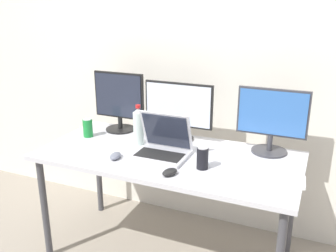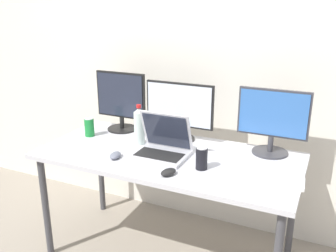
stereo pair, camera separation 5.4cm
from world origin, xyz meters
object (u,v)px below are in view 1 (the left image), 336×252
(mouse_by_laptop, at_px, (170,172))
(keyboard_main, at_px, (262,177))
(water_bottle, at_px, (138,126))
(monitor_right, at_px, (272,119))
(soda_can_by_laptop, at_px, (203,158))
(monitor_left, at_px, (119,101))
(monitor_center, at_px, (178,110))
(work_desk, at_px, (168,163))
(mouse_by_keyboard, at_px, (115,156))
(laptop_silver, at_px, (163,146))
(soda_can_near_keyboard, at_px, (88,128))

(mouse_by_laptop, bearing_deg, keyboard_main, 38.53)
(keyboard_main, xyz_separation_m, water_bottle, (-0.83, 0.19, 0.11))
(monitor_right, xyz_separation_m, soda_can_by_laptop, (-0.31, -0.39, -0.15))
(monitor_left, relative_size, monitor_center, 0.90)
(work_desk, distance_m, soda_can_by_laptop, 0.31)
(mouse_by_laptop, bearing_deg, soda_can_by_laptop, 68.49)
(monitor_center, bearing_deg, monitor_left, 177.96)
(work_desk, distance_m, monitor_center, 0.38)
(monitor_right, bearing_deg, work_desk, -154.33)
(monitor_right, height_order, soda_can_by_laptop, monitor_right)
(mouse_by_keyboard, bearing_deg, soda_can_by_laptop, -2.85)
(laptop_silver, height_order, mouse_by_laptop, laptop_silver)
(monitor_left, xyz_separation_m, mouse_by_laptop, (0.62, -0.54, -0.20))
(work_desk, bearing_deg, monitor_right, 25.67)
(work_desk, height_order, water_bottle, water_bottle)
(soda_can_by_laptop, bearing_deg, keyboard_main, 0.22)
(monitor_center, distance_m, soda_can_by_laptop, 0.50)
(work_desk, bearing_deg, soda_can_by_laptop, -24.14)
(keyboard_main, height_order, water_bottle, water_bottle)
(soda_can_near_keyboard, relative_size, soda_can_by_laptop, 1.00)
(monitor_left, bearing_deg, soda_can_near_keyboard, -123.03)
(laptop_silver, height_order, soda_can_near_keyboard, laptop_silver)
(monitor_left, relative_size, soda_can_by_laptop, 3.33)
(laptop_silver, distance_m, soda_can_near_keyboard, 0.61)
(work_desk, distance_m, soda_can_near_keyboard, 0.64)
(soda_can_by_laptop, bearing_deg, monitor_right, 51.65)
(work_desk, distance_m, monitor_left, 0.63)
(water_bottle, relative_size, soda_can_by_laptop, 2.10)
(mouse_by_keyboard, distance_m, soda_can_near_keyboard, 0.45)
(mouse_by_keyboard, height_order, soda_can_by_laptop, soda_can_by_laptop)
(monitor_center, distance_m, water_bottle, 0.28)
(monitor_right, height_order, water_bottle, monitor_right)
(mouse_by_keyboard, xyz_separation_m, mouse_by_laptop, (0.38, -0.08, -0.00))
(keyboard_main, bearing_deg, monitor_center, 145.12)
(keyboard_main, height_order, mouse_by_keyboard, mouse_by_keyboard)
(work_desk, distance_m, laptop_silver, 0.13)
(mouse_by_laptop, bearing_deg, laptop_silver, 142.30)
(monitor_left, relative_size, laptop_silver, 1.32)
(mouse_by_keyboard, bearing_deg, mouse_by_laptop, -22.07)
(water_bottle, bearing_deg, monitor_center, 40.93)
(mouse_by_laptop, distance_m, water_bottle, 0.51)
(work_desk, bearing_deg, keyboard_main, -11.00)
(monitor_right, bearing_deg, monitor_left, 179.89)
(laptop_silver, xyz_separation_m, soda_can_near_keyboard, (-0.61, 0.10, 0.00))
(laptop_silver, height_order, keyboard_main, laptop_silver)
(monitor_left, distance_m, soda_can_near_keyboard, 0.29)
(laptop_silver, distance_m, mouse_by_laptop, 0.28)
(monitor_center, xyz_separation_m, soda_can_near_keyboard, (-0.59, -0.19, -0.15))
(soda_can_near_keyboard, bearing_deg, work_desk, -6.06)
(monitor_left, relative_size, mouse_by_keyboard, 4.11)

